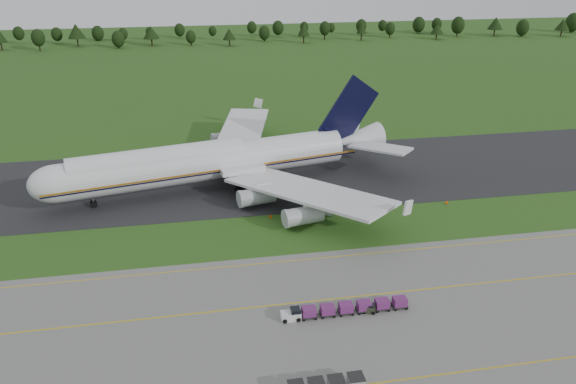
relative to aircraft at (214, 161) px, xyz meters
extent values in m
plane|color=#254C16|center=(9.10, -23.55, -6.29)|extent=(600.00, 600.00, 0.00)
cube|color=slate|center=(9.10, -57.55, -6.26)|extent=(300.00, 52.00, 0.06)
cube|color=black|center=(9.10, 4.45, -6.25)|extent=(300.00, 40.00, 0.08)
cube|color=gold|center=(9.10, -45.55, -6.22)|extent=(300.00, 0.25, 0.01)
cube|color=gold|center=(9.10, -33.55, -6.22)|extent=(120.00, 0.20, 0.01)
cylinder|color=black|center=(-95.51, 196.57, -4.36)|extent=(0.70, 0.70, 3.85)
cylinder|color=black|center=(-76.12, 191.04, -4.16)|extent=(0.70, 0.70, 4.26)
sphere|color=#1C3111|center=(-76.12, 191.04, 0.22)|extent=(6.59, 6.59, 6.59)
cylinder|color=black|center=(-59.56, 202.43, -4.20)|extent=(0.70, 0.70, 4.18)
cone|color=#1C3111|center=(-59.56, 202.43, 1.60)|extent=(8.98, 8.98, 7.42)
cylinder|color=black|center=(-37.82, 192.37, -4.77)|extent=(0.70, 0.70, 3.03)
sphere|color=#1C3111|center=(-37.82, 192.37, -1.66)|extent=(6.46, 6.46, 6.46)
cylinder|color=black|center=(-21.38, 198.14, -4.47)|extent=(0.70, 0.70, 3.64)
cone|color=#1C3111|center=(-21.38, 198.14, 0.59)|extent=(8.45, 8.45, 6.47)
cylinder|color=black|center=(-0.93, 194.82, -4.83)|extent=(0.70, 0.70, 2.90)
sphere|color=#1C3111|center=(-0.93, 194.82, -1.85)|extent=(5.27, 5.27, 5.27)
cylinder|color=black|center=(19.02, 189.71, -4.68)|extent=(0.70, 0.70, 3.22)
cone|color=#1C3111|center=(19.02, 189.71, -0.21)|extent=(7.03, 7.03, 5.72)
cylinder|color=black|center=(39.24, 201.59, -4.77)|extent=(0.70, 0.70, 3.04)
sphere|color=#1C3111|center=(39.24, 201.59, -1.64)|extent=(6.02, 6.02, 6.02)
cylinder|color=black|center=(59.33, 191.69, -4.34)|extent=(0.70, 0.70, 3.90)
cone|color=#1C3111|center=(59.33, 191.69, 1.08)|extent=(6.68, 6.68, 6.93)
cylinder|color=black|center=(73.64, 202.24, -4.28)|extent=(0.70, 0.70, 4.01)
sphere|color=#1C3111|center=(73.64, 202.24, -0.16)|extent=(6.07, 6.07, 6.07)
cylinder|color=black|center=(92.77, 194.71, -4.34)|extent=(0.70, 0.70, 3.88)
cone|color=#1C3111|center=(92.77, 194.71, 1.05)|extent=(5.65, 5.65, 6.90)
cylinder|color=black|center=(112.28, 202.74, -4.65)|extent=(0.70, 0.70, 3.27)
sphere|color=#1C3111|center=(112.28, 202.74, -1.29)|extent=(5.60, 5.60, 5.60)
cylinder|color=black|center=(135.96, 191.72, -4.77)|extent=(0.70, 0.70, 3.03)
cone|color=#1C3111|center=(135.96, 191.72, -0.57)|extent=(7.59, 7.59, 5.38)
cylinder|color=black|center=(152.34, 199.83, -4.19)|extent=(0.70, 0.70, 4.19)
sphere|color=#1C3111|center=(152.34, 199.83, 0.11)|extent=(7.55, 7.55, 7.55)
cylinder|color=black|center=(174.29, 197.12, -4.34)|extent=(0.70, 0.70, 3.89)
cone|color=#1C3111|center=(174.29, 197.12, 1.06)|extent=(8.84, 8.84, 6.91)
cylinder|color=black|center=(189.26, 192.80, -4.62)|extent=(0.70, 0.70, 3.33)
sphere|color=#1C3111|center=(189.26, 192.80, -1.19)|extent=(7.16, 7.16, 7.16)
cylinder|color=black|center=(212.30, 189.39, -4.52)|extent=(0.70, 0.70, 3.54)
cone|color=#1C3111|center=(212.30, 189.39, 0.40)|extent=(8.26, 8.26, 6.29)
cylinder|color=black|center=(228.25, 202.55, -4.32)|extent=(0.70, 0.70, 3.93)
sphere|color=#1C3111|center=(228.25, 202.55, -0.28)|extent=(8.70, 8.70, 8.70)
cylinder|color=silver|center=(-1.40, -0.31, -0.22)|extent=(60.81, 20.30, 7.52)
cylinder|color=silver|center=(-11.61, -2.54, 1.55)|extent=(35.96, 13.33, 5.87)
sphere|color=silver|center=(-31.00, -6.78, -0.22)|extent=(7.52, 7.52, 7.52)
cone|color=silver|center=(33.82, 7.40, 0.30)|extent=(12.76, 9.44, 7.15)
cube|color=orange|center=(-0.59, -4.00, -0.85)|extent=(65.34, 14.35, 0.37)
cube|color=silver|center=(16.60, -16.80, -1.16)|extent=(30.24, 34.35, 0.57)
cube|color=silver|center=(8.07, 22.20, -1.16)|extent=(18.54, 36.99, 0.57)
cylinder|color=#9D9FA5|center=(7.48, -11.84, -3.78)|extent=(7.86, 4.83, 3.34)
cylinder|color=#9D9FA5|center=(14.86, -21.99, -3.78)|extent=(7.86, 4.83, 3.34)
cylinder|color=#9D9FA5|center=(1.85, 13.88, -3.78)|extent=(7.86, 4.83, 3.34)
cylinder|color=#9D9FA5|center=(4.32, 26.19, -3.78)|extent=(7.86, 4.83, 3.34)
cube|color=black|center=(31.28, 6.84, 7.33)|extent=(15.01, 3.82, 16.78)
cube|color=silver|center=(37.02, 0.08, 0.61)|extent=(13.60, 13.73, 0.47)
cube|color=silver|center=(33.67, 15.39, 0.61)|extent=(9.98, 14.73, 0.47)
cylinder|color=slate|center=(-24.88, -5.44, -5.14)|extent=(0.38, 0.38, 2.30)
cylinder|color=black|center=(-24.88, -5.44, -5.61)|extent=(1.53, 1.21, 1.36)
cylinder|color=slate|center=(5.73, -3.56, -5.14)|extent=(0.38, 0.38, 2.30)
cylinder|color=black|center=(5.73, -3.56, -5.61)|extent=(1.53, 1.21, 1.36)
cylinder|color=slate|center=(3.72, 5.63, -5.14)|extent=(0.38, 0.38, 2.30)
cylinder|color=black|center=(3.72, 5.63, -5.61)|extent=(1.53, 1.21, 1.36)
cube|color=silver|center=(7.45, -49.30, -5.63)|extent=(2.81, 1.51, 1.19)
cylinder|color=black|center=(6.48, -50.05, -5.90)|extent=(0.65, 0.24, 0.65)
cube|color=black|center=(10.04, -49.30, -5.85)|extent=(2.16, 1.62, 0.13)
cube|color=#5C215A|center=(10.04, -49.30, -5.20)|extent=(1.94, 1.51, 1.19)
cylinder|color=black|center=(9.18, -50.05, -6.04)|extent=(0.37, 0.16, 0.37)
cube|color=black|center=(12.74, -49.30, -5.85)|extent=(2.16, 1.62, 0.13)
cube|color=#5C215A|center=(12.74, -49.30, -5.20)|extent=(1.94, 1.51, 1.19)
cylinder|color=black|center=(11.88, -50.05, -6.04)|extent=(0.37, 0.16, 0.37)
cube|color=black|center=(15.44, -49.30, -5.85)|extent=(2.16, 1.62, 0.13)
cube|color=#5C215A|center=(15.44, -49.30, -5.20)|extent=(1.94, 1.51, 1.19)
cylinder|color=black|center=(14.58, -50.05, -6.04)|extent=(0.37, 0.16, 0.37)
cube|color=black|center=(18.14, -49.30, -5.85)|extent=(2.16, 1.62, 0.13)
cube|color=#5C215A|center=(18.14, -49.30, -5.20)|extent=(1.94, 1.51, 1.19)
cylinder|color=black|center=(17.27, -50.05, -6.04)|extent=(0.37, 0.16, 0.37)
cube|color=black|center=(20.84, -49.30, -5.85)|extent=(2.16, 1.62, 0.13)
cube|color=#5C215A|center=(20.84, -49.30, -5.20)|extent=(1.94, 1.51, 1.19)
cylinder|color=black|center=(19.97, -50.05, -6.04)|extent=(0.37, 0.16, 0.37)
cube|color=black|center=(23.53, -49.30, -5.85)|extent=(2.16, 1.62, 0.13)
cube|color=#5C215A|center=(23.53, -49.30, -5.20)|extent=(1.94, 1.51, 1.19)
cylinder|color=black|center=(22.67, -50.05, -6.04)|extent=(0.37, 0.16, 0.37)
cylinder|color=black|center=(7.45, -49.30, -5.90)|extent=(0.65, 0.24, 0.65)
cube|color=#292D20|center=(18.76, -49.61, -5.71)|extent=(2.11, 1.61, 1.02)
cylinder|color=black|center=(18.11, -50.17, -5.96)|extent=(0.52, 0.19, 0.52)
cylinder|color=black|center=(19.41, -49.05, -5.96)|extent=(0.52, 0.19, 0.52)
cube|color=black|center=(5.34, -64.00, -4.39)|extent=(1.90, 1.90, 0.09)
cube|color=black|center=(7.74, -64.00, -4.39)|extent=(1.90, 1.90, 0.09)
cube|color=black|center=(10.14, -64.00, -4.39)|extent=(1.90, 1.90, 0.09)
cube|color=#989898|center=(12.54, -64.00, -5.33)|extent=(1.79, 1.79, 1.79)
cube|color=black|center=(12.54, -64.00, -4.39)|extent=(1.90, 1.90, 0.09)
cube|color=#DB4206|center=(9.46, -16.95, -5.99)|extent=(0.50, 0.12, 0.60)
cube|color=black|center=(9.46, -16.95, -6.27)|extent=(0.30, 0.30, 0.04)
cube|color=#DB4206|center=(21.58, -16.95, -5.99)|extent=(0.50, 0.12, 0.60)
cube|color=black|center=(21.58, -16.95, -6.27)|extent=(0.30, 0.30, 0.04)
cube|color=#DB4206|center=(33.70, -16.95, -5.99)|extent=(0.50, 0.12, 0.60)
cube|color=black|center=(33.70, -16.95, -6.27)|extent=(0.30, 0.30, 0.04)
cube|color=#DB4206|center=(45.82, -16.95, -5.99)|extent=(0.50, 0.12, 0.60)
cube|color=black|center=(45.82, -16.95, -6.27)|extent=(0.30, 0.30, 0.04)
camera|label=1|loc=(-4.55, -113.33, 41.96)|focal=35.00mm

